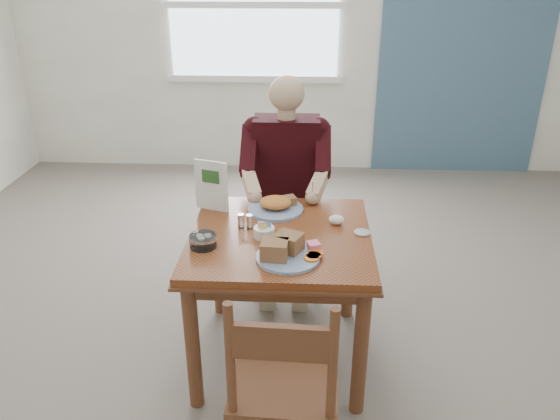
# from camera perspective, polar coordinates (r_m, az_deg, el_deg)

# --- Properties ---
(floor) EXTENTS (6.00, 6.00, 0.00)m
(floor) POSITION_cam_1_polar(r_m,az_deg,el_deg) (3.13, 0.02, -14.80)
(floor) COLOR #70665A
(floor) RESTS_ON ground
(wall_back) EXTENTS (5.50, 0.00, 5.50)m
(wall_back) POSITION_cam_1_polar(r_m,az_deg,el_deg) (5.44, 1.70, 18.55)
(wall_back) COLOR white
(wall_back) RESTS_ON ground
(accent_panel) EXTENTS (1.60, 0.02, 2.80)m
(accent_panel) POSITION_cam_1_polar(r_m,az_deg,el_deg) (5.62, 19.05, 17.49)
(accent_panel) COLOR #42637A
(accent_panel) RESTS_ON ground
(lemon_wedge) EXTENTS (0.05, 0.04, 0.03)m
(lemon_wedge) POSITION_cam_1_polar(r_m,az_deg,el_deg) (2.52, -0.99, -4.48)
(lemon_wedge) COLOR gold
(lemon_wedge) RESTS_ON table
(napkin) EXTENTS (0.08, 0.07, 0.05)m
(napkin) POSITION_cam_1_polar(r_m,az_deg,el_deg) (2.82, 5.89, -1.01)
(napkin) COLOR white
(napkin) RESTS_ON table
(metal_dish) EXTENTS (0.10, 0.10, 0.01)m
(metal_dish) POSITION_cam_1_polar(r_m,az_deg,el_deg) (2.75, 8.58, -2.37)
(metal_dish) COLOR silver
(metal_dish) RESTS_ON table
(window) EXTENTS (1.72, 0.04, 1.42)m
(window) POSITION_cam_1_polar(r_m,az_deg,el_deg) (5.41, -2.81, 20.62)
(window) COLOR white
(window) RESTS_ON wall_back
(table) EXTENTS (0.92, 0.92, 0.75)m
(table) POSITION_cam_1_polar(r_m,az_deg,el_deg) (2.77, 0.02, -4.57)
(table) COLOR brown
(table) RESTS_ON ground
(chair_far) EXTENTS (0.42, 0.42, 0.95)m
(chair_far) POSITION_cam_1_polar(r_m,az_deg,el_deg) (3.55, 0.66, -0.50)
(chair_far) COLOR brown
(chair_far) RESTS_ON ground
(chair_near) EXTENTS (0.44, 0.44, 0.95)m
(chair_near) POSITION_cam_1_polar(r_m,az_deg,el_deg) (2.24, 0.42, -18.01)
(chair_near) COLOR brown
(chair_near) RESTS_ON ground
(diner) EXTENTS (0.53, 0.56, 1.39)m
(diner) POSITION_cam_1_polar(r_m,az_deg,el_deg) (3.34, 0.63, 4.00)
(diner) COLOR gray
(diner) RESTS_ON chair_far
(near_plate) EXTENTS (0.35, 0.35, 0.10)m
(near_plate) POSITION_cam_1_polar(r_m,az_deg,el_deg) (2.49, 0.63, -4.27)
(near_plate) COLOR white
(near_plate) RESTS_ON table
(far_plate) EXTENTS (0.39, 0.39, 0.08)m
(far_plate) POSITION_cam_1_polar(r_m,az_deg,el_deg) (2.95, -0.38, 0.49)
(far_plate) COLOR white
(far_plate) RESTS_ON table
(caddy) EXTENTS (0.11, 0.11, 0.08)m
(caddy) POSITION_cam_1_polar(r_m,az_deg,el_deg) (2.67, -1.67, -2.32)
(caddy) COLOR white
(caddy) RESTS_ON table
(shakers) EXTENTS (0.08, 0.04, 0.08)m
(shakers) POSITION_cam_1_polar(r_m,az_deg,el_deg) (2.76, -3.66, -1.18)
(shakers) COLOR white
(shakers) RESTS_ON table
(creamer) EXTENTS (0.16, 0.16, 0.06)m
(creamer) POSITION_cam_1_polar(r_m,az_deg,el_deg) (2.61, -8.04, -3.21)
(creamer) COLOR white
(creamer) RESTS_ON table
(menu) EXTENTS (0.19, 0.07, 0.28)m
(menu) POSITION_cam_1_polar(r_m,az_deg,el_deg) (2.94, -7.19, 2.57)
(menu) COLOR white
(menu) RESTS_ON table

